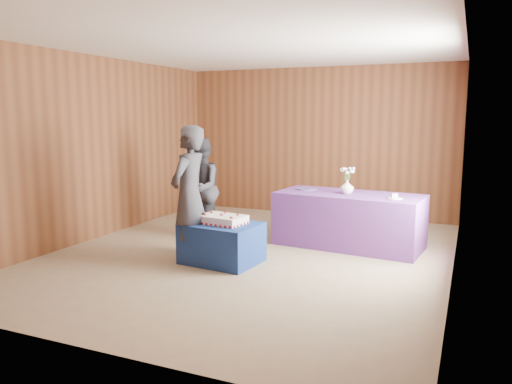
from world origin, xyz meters
The scene contains 13 objects.
ground centered at (0.00, 0.00, 0.00)m, with size 6.00×6.00×0.00m, color gray.
room_shell centered at (0.00, 0.00, 1.80)m, with size 5.04×6.04×2.72m.
cake_table centered at (-0.18, -0.47, 0.25)m, with size 0.90×0.70×0.50m, color navy.
serving_table centered at (1.09, 0.95, 0.38)m, with size 2.00×0.90×0.75m, color #63328A.
sheet_cake centered at (-0.17, -0.47, 0.55)m, with size 0.63×0.48×0.14m.
vase centered at (1.06, 0.93, 0.85)m, with size 0.18×0.18×0.19m, color white.
flower_spray centered at (1.06, 0.93, 1.08)m, with size 0.21×0.21×0.16m.
platter centered at (0.42, 1.10, 0.76)m, with size 0.32×0.32×0.02m, color #57468D.
plate centered at (1.74, 0.75, 0.76)m, with size 0.19×0.19×0.01m, color white.
cake_slice centered at (1.74, 0.75, 0.79)m, with size 0.07×0.06×0.08m.
knife centered at (1.74, 0.59, 0.75)m, with size 0.26×0.02×0.00m, color silver.
guest_left centered at (-0.57, -0.59, 0.86)m, with size 0.62×0.41×1.71m, color #34343D.
guest_right centered at (-1.05, 0.51, 0.76)m, with size 0.73×0.57×1.51m, color #32323C.
Camera 1 is at (2.62, -5.87, 1.82)m, focal length 35.00 mm.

